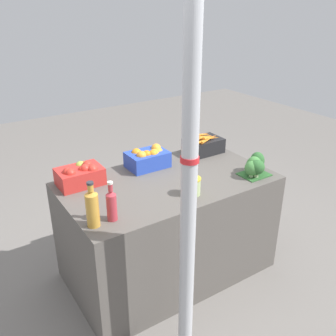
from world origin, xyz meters
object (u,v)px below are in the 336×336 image
at_px(support_pole, 189,179).
at_px(orange_crate, 148,158).
at_px(apple_crate, 81,174).
at_px(juice_bottle_ruby, 112,204).
at_px(carrot_crate, 204,145).
at_px(broccoli_pile, 255,166).
at_px(pickle_jar, 193,186).
at_px(juice_bottle_amber, 92,208).

xyz_separation_m(support_pole, orange_crate, (0.35, 1.02, -0.32)).
bearing_deg(apple_crate, juice_bottle_ruby, -92.18).
xyz_separation_m(carrot_crate, broccoli_pile, (0.04, -0.58, 0.01)).
height_order(broccoli_pile, juice_bottle_ruby, juice_bottle_ruby).
xyz_separation_m(support_pole, broccoli_pile, (0.95, 0.44, -0.32)).
distance_m(orange_crate, juice_bottle_ruby, 0.81).
relative_size(carrot_crate, pickle_jar, 2.51).
xyz_separation_m(apple_crate, broccoli_pile, (1.17, -0.58, -0.00)).
bearing_deg(orange_crate, juice_bottle_ruby, -136.10).
height_order(support_pole, orange_crate, support_pole).
height_order(support_pole, pickle_jar, support_pole).
height_order(carrot_crate, juice_bottle_amber, juice_bottle_amber).
relative_size(support_pole, broccoli_pile, 11.01).
bearing_deg(pickle_jar, support_pole, -129.56).
xyz_separation_m(support_pole, carrot_crate, (0.91, 1.02, -0.33)).
distance_m(carrot_crate, juice_bottle_ruby, 1.28).
relative_size(orange_crate, broccoli_pile, 1.43).
relative_size(orange_crate, carrot_crate, 1.00).
relative_size(broccoli_pile, juice_bottle_ruby, 0.86).
height_order(support_pole, broccoli_pile, support_pole).
distance_m(carrot_crate, pickle_jar, 0.79).
bearing_deg(support_pole, carrot_crate, 48.28).
xyz_separation_m(orange_crate, carrot_crate, (0.56, -0.00, -0.01)).
relative_size(apple_crate, broccoli_pile, 1.43).
relative_size(orange_crate, pickle_jar, 2.51).
relative_size(carrot_crate, juice_bottle_ruby, 1.23).
bearing_deg(juice_bottle_amber, juice_bottle_ruby, 0.00).
relative_size(support_pole, carrot_crate, 7.69).
bearing_deg(orange_crate, carrot_crate, -0.06).
bearing_deg(juice_bottle_ruby, carrot_crate, 26.10).
bearing_deg(apple_crate, pickle_jar, -44.17).
bearing_deg(orange_crate, support_pole, -108.76).
height_order(juice_bottle_amber, pickle_jar, juice_bottle_amber).
height_order(apple_crate, orange_crate, same).
bearing_deg(apple_crate, broccoli_pile, -26.44).
bearing_deg(broccoli_pile, apple_crate, 153.56).
height_order(carrot_crate, pickle_jar, carrot_crate).
xyz_separation_m(orange_crate, juice_bottle_amber, (-0.71, -0.56, 0.05)).
bearing_deg(broccoli_pile, support_pole, -155.25).
bearing_deg(juice_bottle_amber, carrot_crate, 23.87).
distance_m(support_pole, apple_crate, 1.09).
height_order(apple_crate, pickle_jar, apple_crate).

